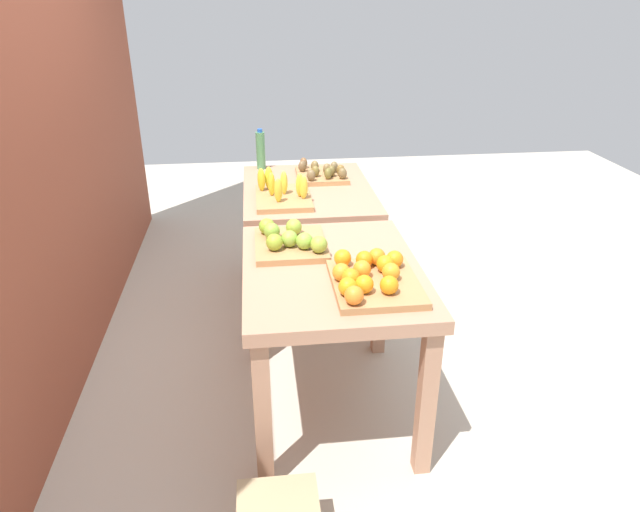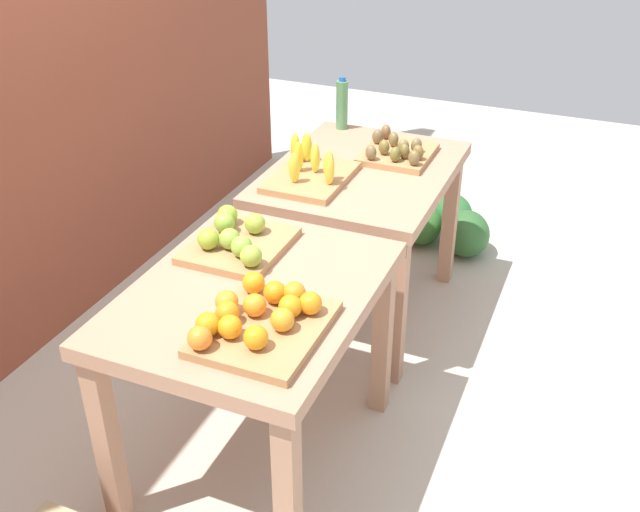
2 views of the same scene
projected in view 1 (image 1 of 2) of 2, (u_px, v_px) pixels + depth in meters
The scene contains 10 objects.
ground_plane at pixel (318, 344), 3.42m from camera, with size 8.00×8.00×0.00m, color #BCB3A2.
back_wall at pixel (27, 91), 2.64m from camera, with size 4.40×0.12×3.00m, color brown.
display_table_left at pixel (332, 289), 2.63m from camera, with size 1.04×0.80×0.79m.
display_table_right at pixel (308, 206), 3.63m from camera, with size 1.04×0.80×0.79m.
orange_bin at pixel (371, 277), 2.39m from camera, with size 0.45×0.37×0.11m.
apple_bin at pixel (290, 240), 2.74m from camera, with size 0.40×0.34×0.11m.
banana_crate at pixel (283, 193), 3.36m from camera, with size 0.44×0.32×0.17m.
kiwi_bin at pixel (322, 173), 3.74m from camera, with size 0.36×0.32×0.10m.
water_bottle at pixel (261, 150), 3.90m from camera, with size 0.06×0.06×0.28m.
watermelon_pile at pixel (329, 231), 4.68m from camera, with size 0.63×0.61×0.27m.
Camera 1 is at (-2.85, 0.32, 1.94)m, focal length 32.09 mm.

